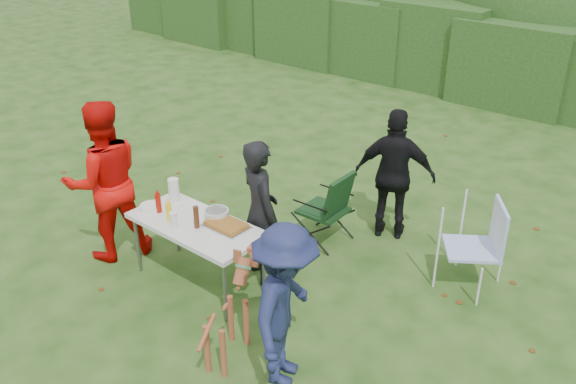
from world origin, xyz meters
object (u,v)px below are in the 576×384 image
Objects in this scene: person_black_puffy at (395,175)px; child at (285,307)px; folding_table at (197,228)px; mustard_bottle at (169,212)px; person_red_jacket at (105,181)px; beer_bottle at (196,217)px; camping_chair at (323,206)px; paper_towel_roll at (174,190)px; lawn_chair at (472,245)px; person_cook at (260,212)px; dog at (226,319)px; ketchup_bottle at (158,203)px.

person_black_puffy reaches higher than child.
mustard_bottle is (-0.26, -0.14, 0.15)m from folding_table.
person_red_jacket is 7.77× the size of beer_bottle.
paper_towel_roll reaches higher than camping_chair.
lawn_chair is at bearing 143.25° from person_red_jacket.
lawn_chair is at bearing 138.13° from person_black_puffy.
paper_towel_roll is at bearing 146.31° from person_red_jacket.
person_cook is at bearing 84.55° from camping_chair.
mustard_bottle is at bearing 55.91° from child.
camping_chair is (-0.58, 2.19, 0.03)m from dog.
lawn_chair is (1.17, 2.46, 0.06)m from dog.
person_red_jacket is at bearing 48.76° from person_cook.
lawn_chair is (3.44, 2.06, -0.44)m from person_red_jacket.
dog is at bearing -20.82° from mustard_bottle.
dog is at bearing -30.61° from beer_bottle.
person_cook reaches higher than child.
paper_towel_roll is (-0.56, 0.20, 0.18)m from folding_table.
mustard_bottle is at bearing 51.70° from dog.
lawn_chair is 4.94× the size of mustard_bottle.
child is at bearing -93.06° from dog.
dog is (0.64, -1.16, -0.37)m from person_cook.
folding_table is at bearing 41.45° from dog.
paper_towel_roll is at bearing 26.83° from person_black_puffy.
beer_bottle is at bearing 73.58° from camping_chair.
ketchup_bottle is (-1.54, 0.55, 0.42)m from dog.
person_cook is at bearing 51.06° from folding_table.
child is (1.20, -1.02, -0.04)m from person_cook.
camping_chair is 1.89m from mustard_bottle.
mustard_bottle reaches higher than folding_table.
beer_bottle is at bearing 41.91° from dog.
paper_towel_roll is (-0.31, 0.33, 0.03)m from mustard_bottle.
person_cook is 1.73× the size of camping_chair.
lawn_chair is 2.88m from beer_bottle.
person_black_puffy is at bearing -133.29° from camping_chair.
child is 6.33× the size of beer_bottle.
ketchup_bottle is (-0.97, -1.64, 0.39)m from camping_chair.
lawn_chair is (2.23, 1.82, -0.19)m from folding_table.
folding_table is 1.52× the size of lawn_chair.
person_black_puffy is 7.37× the size of ketchup_bottle.
person_cook is at bearing 0.47° from lawn_chair.
camping_chair is 1.95m from ketchup_bottle.
person_red_jacket reaches higher than paper_towel_roll.
ketchup_bottle is 0.30m from paper_towel_roll.
folding_table is 1.65× the size of dog.
folding_table is 0.63m from paper_towel_roll.
child is at bearing 77.79° from person_black_puffy.
person_black_puffy reaches higher than lawn_chair.
person_cook is at bearing 137.33° from person_red_jacket.
ketchup_bottle is at bearing 57.72° from person_cook.
child reaches higher than mustard_bottle.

